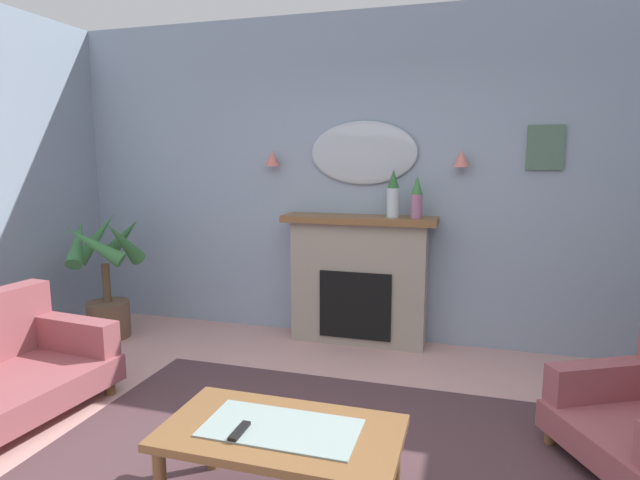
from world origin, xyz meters
The scene contains 12 objects.
wall_back centered at (0.00, 2.47, 1.47)m, with size 7.23×0.10×2.94m, color #8C9EB2.
patterned_rug centered at (0.00, 0.20, 0.01)m, with size 3.20×2.40×0.01m, color #4C3338.
fireplace centered at (-0.24, 2.25, 0.57)m, with size 1.36×0.36×1.16m.
mantel_vase_right centered at (0.06, 2.22, 1.36)m, with size 0.11×0.11×0.41m.
mantel_vase_centre centered at (0.26, 2.22, 1.34)m, with size 0.10×0.10×0.36m.
wall_mirror centered at (-0.24, 2.39, 1.71)m, with size 0.96×0.06×0.56m, color #B2BCC6.
wall_sconce_left centered at (-1.09, 2.34, 1.66)m, with size 0.14×0.14×0.14m, color #D17066.
wall_sconce_right centered at (0.61, 2.34, 1.66)m, with size 0.14×0.14×0.14m, color #D17066.
framed_picture centered at (1.26, 2.40, 1.75)m, with size 0.28×0.03×0.36m, color #4C6B56.
coffee_table centered at (-0.08, -0.14, 0.38)m, with size 1.10×0.60×0.45m.
tv_remote centered at (-0.24, -0.24, 0.45)m, with size 0.04×0.16×0.02m, color black.
potted_plant_tall_palm centered at (-2.52, 1.72, 0.57)m, with size 0.72×0.71×1.17m.
Camera 1 is at (0.72, -2.22, 1.67)m, focal length 29.21 mm.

